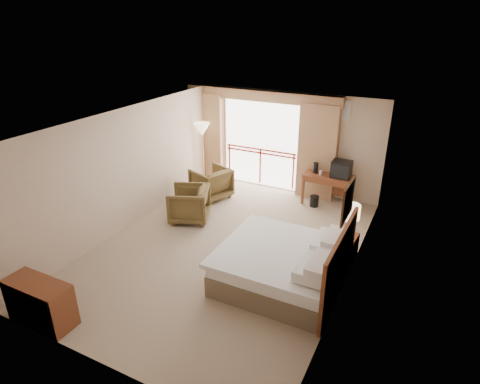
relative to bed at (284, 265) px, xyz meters
The scene contains 29 objects.
floor 1.66m from the bed, 158.15° to the left, with size 7.00×7.00×0.00m, color gray.
ceiling 2.83m from the bed, 158.15° to the left, with size 7.00×7.00×0.00m, color white.
wall_back 4.47m from the bed, 110.05° to the left, with size 5.00×5.00×0.00m, color #CAAD93.
wall_front 3.41m from the bed, 117.29° to the right, with size 5.00×5.00×0.00m, color #CAAD93.
wall_left 4.16m from the bed, behind, with size 7.00×7.00×0.00m, color #CAAD93.
wall_right 1.52m from the bed, 30.87° to the left, with size 7.00×7.00×0.00m, color #CAAD93.
balcony_door 4.75m from the bed, 119.37° to the left, with size 2.40×2.40×0.00m, color white.
balcony_railing 4.68m from the bed, 119.49° to the left, with size 2.09×0.03×1.02m.
curtain_left 5.65m from the bed, 134.97° to the left, with size 1.00×0.26×2.50m, color #976C4A.
curtain_right 4.10m from the bed, 99.29° to the left, with size 1.00×0.26×2.50m, color #976C4A.
valance 5.08m from the bed, 119.98° to the left, with size 4.40×0.22×0.28m, color #976C4A.
hvac_vent 4.53m from the bed, 92.76° to the left, with size 0.50×0.04×0.50m, color silver.
bed is the anchor object (origin of this frame).
headboard 1.00m from the bed, ahead, with size 0.06×2.10×1.30m, color #5B2815.
framed_art 1.77m from the bed, ahead, with size 0.04×0.72×0.60m.
nightstand 1.51m from the bed, 57.25° to the left, with size 0.38×0.45×0.54m, color #5B2815.
table_lamp 1.68m from the bed, 58.25° to the left, with size 0.35×0.35×0.62m.
phone 1.37m from the bed, 55.60° to the left, with size 0.16×0.13×0.07m, color black.
desk 3.68m from the bed, 93.41° to the left, with size 1.23×0.60×0.81m.
tv 3.66m from the bed, 88.70° to the left, with size 0.47×0.37×0.43m.
coffee_maker 3.70m from the bed, 98.93° to the left, with size 0.13×0.13×0.28m, color black.
cup 3.62m from the bed, 96.69° to the left, with size 0.07×0.07×0.11m, color white.
wastebasket 3.40m from the bed, 97.87° to the left, with size 0.23×0.23×0.28m, color black.
armchair_far 4.10m from the bed, 139.30° to the left, with size 0.87×0.90×0.82m, color #4B3B1F.
armchair_near 3.20m from the bed, 155.69° to the left, with size 0.88×0.90×0.82m, color #4B3B1F.
side_table 3.81m from the bed, 148.37° to the left, with size 0.48×0.48×0.52m.
book 3.81m from the bed, 148.37° to the left, with size 0.18×0.24×0.02m, color white.
floor_lamp 5.23m from the bed, 138.03° to the left, with size 0.45×0.45×1.78m.
dresser 4.05m from the bed, 138.76° to the right, with size 1.10×0.47×0.74m.
Camera 1 is at (3.50, -6.35, 4.48)m, focal length 30.00 mm.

